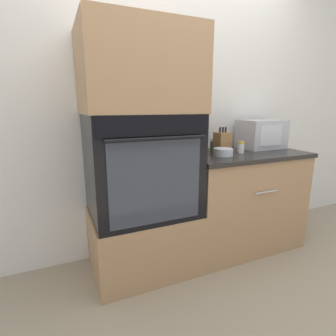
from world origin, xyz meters
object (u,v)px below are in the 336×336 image
object	(u,v)px
microwave	(261,134)
condiment_jar_back	(241,147)
wall_oven	(142,165)
condiment_jar_far	(213,145)
condiment_jar_mid	(226,146)
condiment_jar_near	(204,145)
bowl	(223,152)
knife_block	(222,142)

from	to	relation	value
microwave	condiment_jar_back	xyz separation A→B (m)	(-0.35, -0.14, -0.08)
wall_oven	condiment_jar_far	bearing A→B (deg)	14.12
microwave	condiment_jar_mid	xyz separation A→B (m)	(-0.38, 0.03, -0.10)
condiment_jar_near	condiment_jar_far	distance (m)	0.09
condiment_jar_back	condiment_jar_near	bearing A→B (deg)	123.62
bowl	condiment_jar_far	world-z (taller)	condiment_jar_far
wall_oven	knife_block	bearing A→B (deg)	6.43
wall_oven	condiment_jar_far	distance (m)	0.76
condiment_jar_mid	condiment_jar_far	world-z (taller)	condiment_jar_far
condiment_jar_back	condiment_jar_mid	bearing A→B (deg)	99.11
bowl	condiment_jar_near	distance (m)	0.33
wall_oven	condiment_jar_back	distance (m)	0.88
microwave	condiment_jar_near	bearing A→B (deg)	165.64
knife_block	wall_oven	bearing A→B (deg)	-173.57
microwave	condiment_jar_back	size ratio (longest dim) A/B	3.96
knife_block	bowl	world-z (taller)	knife_block
knife_block	condiment_jar_near	xyz separation A→B (m)	(-0.08, 0.17, -0.05)
microwave	condiment_jar_far	size ratio (longest dim) A/B	3.82
knife_block	condiment_jar_mid	size ratio (longest dim) A/B	2.93
microwave	wall_oven	bearing A→B (deg)	-174.46
bowl	condiment_jar_far	bearing A→B (deg)	75.87
condiment_jar_mid	condiment_jar_far	size ratio (longest dim) A/B	0.70
wall_oven	knife_block	size ratio (longest dim) A/B	3.54
bowl	condiment_jar_back	size ratio (longest dim) A/B	1.54
knife_block	condiment_jar_back	bearing A→B (deg)	-44.83
knife_block	condiment_jar_mid	xyz separation A→B (m)	(0.08, 0.06, -0.05)
bowl	condiment_jar_near	size ratio (longest dim) A/B	1.87
knife_block	condiment_jar_back	size ratio (longest dim) A/B	2.11
microwave	condiment_jar_far	xyz separation A→B (m)	(-0.50, 0.06, -0.08)
wall_oven	condiment_jar_near	size ratio (longest dim) A/B	9.08
wall_oven	knife_block	world-z (taller)	wall_oven
condiment_jar_near	condiment_jar_far	world-z (taller)	condiment_jar_far
bowl	condiment_jar_far	size ratio (longest dim) A/B	1.49
microwave	condiment_jar_back	bearing A→B (deg)	-157.66
condiment_jar_near	bowl	bearing A→B (deg)	-93.78
knife_block	condiment_jar_far	bearing A→B (deg)	109.07
microwave	condiment_jar_near	size ratio (longest dim) A/B	4.81
wall_oven	bowl	size ratio (longest dim) A/B	4.85
wall_oven	condiment_jar_back	world-z (taller)	wall_oven
microwave	condiment_jar_far	distance (m)	0.51
condiment_jar_far	knife_block	bearing A→B (deg)	-70.93
wall_oven	bowl	xyz separation A→B (m)	(0.67, -0.07, 0.06)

